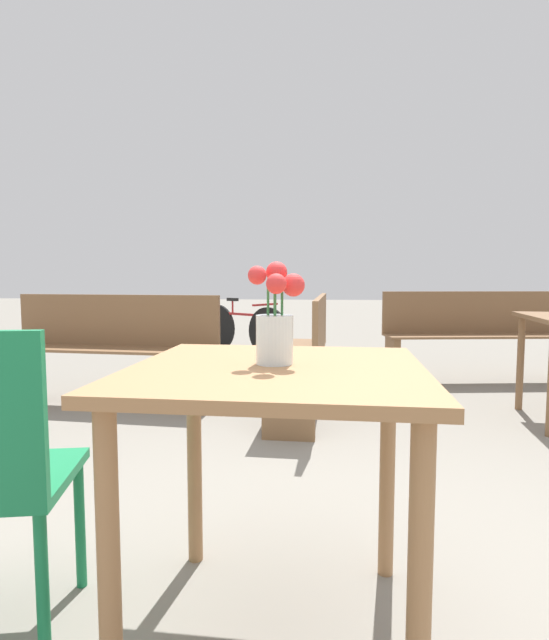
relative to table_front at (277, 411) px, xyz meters
The scene contains 7 objects.
ground_plane 0.63m from the table_front, 90.00° to the right, with size 40.00×40.00×0.00m, color gray.
table_front is the anchor object (origin of this frame).
flower_vase 0.23m from the table_front, 102.21° to the left, with size 0.15×0.15×0.28m.
bench_near 2.84m from the table_front, 122.07° to the left, with size 1.69×0.48×0.85m.
bench_middle 3.94m from the table_front, 65.19° to the left, with size 1.95×0.61×0.85m.
bench_far 2.31m from the table_front, 89.66° to the left, with size 0.41×1.44×0.85m.
bicycle 5.10m from the table_front, 100.34° to the left, with size 1.27×0.88×0.71m.
Camera 1 is at (0.12, -1.31, 0.99)m, focal length 28.00 mm.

